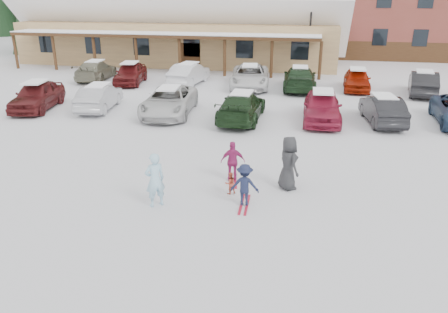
% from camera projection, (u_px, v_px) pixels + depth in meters
% --- Properties ---
extents(ground, '(160.00, 160.00, 0.00)m').
position_uv_depth(ground, '(209.00, 195.00, 14.28)').
color(ground, silver).
rests_on(ground, ground).
extents(day_lodge, '(29.12, 12.50, 10.38)m').
position_uv_depth(day_lodge, '(182.00, 17.00, 40.12)').
color(day_lodge, tan).
rests_on(day_lodge, ground).
extents(lamp_post, '(0.50, 0.25, 5.67)m').
position_uv_depth(lamp_post, '(310.00, 31.00, 34.70)').
color(lamp_post, black).
rests_on(lamp_post, ground).
extents(conifer_3, '(3.96, 3.96, 9.18)m').
position_uv_depth(conifer_3, '(342.00, 0.00, 51.65)').
color(conifer_3, black).
rests_on(conifer_3, ground).
extents(adult_skier, '(0.75, 0.73, 1.73)m').
position_uv_depth(adult_skier, '(155.00, 180.00, 13.29)').
color(adult_skier, '#A1D3EA').
rests_on(adult_skier, ground).
extents(toddler_red, '(0.46, 0.44, 0.75)m').
position_uv_depth(toddler_red, '(230.00, 183.00, 14.26)').
color(toddler_red, '#C54D36').
rests_on(toddler_red, ground).
extents(child_navy, '(0.90, 0.54, 1.36)m').
position_uv_depth(child_navy, '(245.00, 185.00, 13.38)').
color(child_navy, '#171E39').
rests_on(child_navy, ground).
extents(skis_child_navy, '(0.26, 1.41, 0.03)m').
position_uv_depth(skis_child_navy, '(244.00, 204.00, 13.62)').
color(skis_child_navy, '#A5172D').
rests_on(skis_child_navy, ground).
extents(child_magenta, '(0.90, 0.51, 1.44)m').
position_uv_depth(child_magenta, '(233.00, 161.00, 15.13)').
color(child_magenta, '#A42565').
rests_on(child_magenta, ground).
extents(skis_child_magenta, '(0.48, 1.41, 0.03)m').
position_uv_depth(skis_child_magenta, '(233.00, 180.00, 15.38)').
color(skis_child_magenta, '#A5172D').
rests_on(skis_child_magenta, ground).
extents(bystander_dark, '(0.98, 1.07, 1.84)m').
position_uv_depth(bystander_dark, '(288.00, 163.00, 14.44)').
color(bystander_dark, '#28292B').
rests_on(bystander_dark, ground).
extents(parked_car_0, '(2.59, 4.80, 1.55)m').
position_uv_depth(parked_car_0, '(37.00, 96.00, 24.31)').
color(parked_car_0, '#571819').
rests_on(parked_car_0, ground).
extents(parked_car_1, '(2.02, 4.38, 1.39)m').
position_uv_depth(parked_car_1, '(99.00, 97.00, 24.26)').
color(parked_car_1, '#A2A3A7').
rests_on(parked_car_1, ground).
extents(parked_car_2, '(2.89, 5.44, 1.46)m').
position_uv_depth(parked_car_2, '(169.00, 101.00, 23.29)').
color(parked_car_2, silver).
rests_on(parked_car_2, ground).
extents(parked_car_3, '(2.09, 4.98, 1.44)m').
position_uv_depth(parked_car_3, '(241.00, 107.00, 22.24)').
color(parked_car_3, black).
rests_on(parked_car_3, ground).
extents(parked_car_4, '(1.92, 4.63, 1.57)m').
position_uv_depth(parked_car_4, '(322.00, 106.00, 22.00)').
color(parked_car_4, '#9D1F3B').
rests_on(parked_car_4, ground).
extents(parked_car_5, '(1.98, 4.36, 1.39)m').
position_uv_depth(parked_car_5, '(382.00, 110.00, 21.78)').
color(parked_car_5, black).
rests_on(parked_car_5, ground).
extents(parked_car_7, '(2.48, 4.99, 1.39)m').
position_uv_depth(parked_car_7, '(96.00, 70.00, 32.36)').
color(parked_car_7, gray).
rests_on(parked_car_7, ground).
extents(parked_car_8, '(2.43, 4.62, 1.50)m').
position_uv_depth(parked_car_8, '(130.00, 73.00, 30.98)').
color(parked_car_8, '#5D1516').
rests_on(parked_car_8, ground).
extents(parked_car_9, '(2.09, 4.66, 1.48)m').
position_uv_depth(parked_car_9, '(189.00, 74.00, 30.79)').
color(parked_car_9, silver).
rests_on(parked_car_9, ground).
extents(parked_car_10, '(3.10, 5.71, 1.52)m').
position_uv_depth(parked_car_10, '(250.00, 76.00, 29.79)').
color(parked_car_10, silver).
rests_on(parked_car_10, ground).
extents(parked_car_11, '(2.33, 5.31, 1.52)m').
position_uv_depth(parked_car_11, '(300.00, 78.00, 29.12)').
color(parked_car_11, '#1C351C').
rests_on(parked_car_11, ground).
extents(parked_car_12, '(1.86, 4.24, 1.42)m').
position_uv_depth(parked_car_12, '(357.00, 79.00, 29.01)').
color(parked_car_12, '#A32008').
rests_on(parked_car_12, ground).
extents(parked_car_13, '(2.27, 4.73, 1.50)m').
position_uv_depth(parked_car_13, '(423.00, 83.00, 27.68)').
color(parked_car_13, black).
rests_on(parked_car_13, ground).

